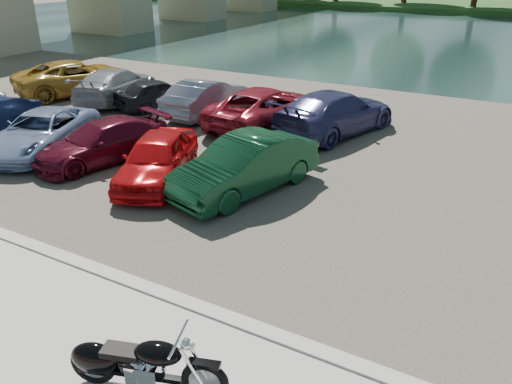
# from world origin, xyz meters

# --- Properties ---
(ground) EXTENTS (200.00, 200.00, 0.00)m
(ground) POSITION_xyz_m (0.00, 0.00, 0.00)
(ground) COLOR #595447
(ground) RESTS_ON ground
(kerb) EXTENTS (60.00, 0.30, 0.14)m
(kerb) POSITION_xyz_m (0.00, 2.00, 0.07)
(kerb) COLOR #B7B4AC
(kerb) RESTS_ON ground
(parking_lot) EXTENTS (60.00, 18.00, 0.04)m
(parking_lot) POSITION_xyz_m (0.00, 11.00, 0.02)
(parking_lot) COLOR #464238
(parking_lot) RESTS_ON ground
(river) EXTENTS (120.00, 40.00, 0.00)m
(river) POSITION_xyz_m (0.00, 40.00, 0.00)
(river) COLOR #1A2F2E
(river) RESTS_ON ground
(far_bank) EXTENTS (120.00, 24.00, 0.60)m
(far_bank) POSITION_xyz_m (0.00, 72.00, 0.30)
(far_bank) COLOR #1F491A
(far_bank) RESTS_ON ground
(motorcycle) EXTENTS (2.26, 1.03, 1.05)m
(motorcycle) POSITION_xyz_m (0.94, 0.06, 0.56)
(motorcycle) COLOR black
(motorcycle) RESTS_ON promenade
(car_2) EXTENTS (3.46, 4.99, 1.27)m
(car_2) POSITION_xyz_m (-8.37, 6.27, 0.67)
(car_2) COLOR #8294BD
(car_2) RESTS_ON parking_lot
(car_3) EXTENTS (2.85, 4.55, 1.23)m
(car_3) POSITION_xyz_m (-6.02, 6.57, 0.66)
(car_3) COLOR #520B1D
(car_3) RESTS_ON parking_lot
(car_4) EXTENTS (2.91, 4.25, 1.34)m
(car_4) POSITION_xyz_m (-3.57, 6.16, 0.71)
(car_4) COLOR red
(car_4) RESTS_ON parking_lot
(car_5) EXTENTS (2.61, 4.65, 1.45)m
(car_5) POSITION_xyz_m (-1.13, 6.76, 0.77)
(car_5) COLOR #103B22
(car_5) RESTS_ON parking_lot
(car_6) EXTENTS (4.28, 5.96, 1.51)m
(car_6) POSITION_xyz_m (-13.34, 12.38, 0.79)
(car_6) COLOR #B38429
(car_6) RESTS_ON parking_lot
(car_7) EXTENTS (3.08, 5.16, 1.40)m
(car_7) POSITION_xyz_m (-10.84, 12.28, 0.74)
(car_7) COLOR #96969F
(car_7) RESTS_ON parking_lot
(car_8) EXTENTS (2.59, 3.85, 1.22)m
(car_8) POSITION_xyz_m (-8.47, 12.18, 0.65)
(car_8) COLOR black
(car_8) RESTS_ON parking_lot
(car_9) EXTENTS (1.51, 4.28, 1.41)m
(car_9) POSITION_xyz_m (-6.13, 12.31, 0.74)
(car_9) COLOR slate
(car_9) RESTS_ON parking_lot
(car_10) EXTENTS (2.97, 5.49, 1.46)m
(car_10) POSITION_xyz_m (-3.32, 12.07, 0.77)
(car_10) COLOR maroon
(car_10) RESTS_ON parking_lot
(car_11) EXTENTS (3.47, 5.63, 1.52)m
(car_11) POSITION_xyz_m (-0.82, 12.54, 0.80)
(car_11) COLOR navy
(car_11) RESTS_ON parking_lot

